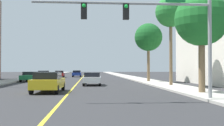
{
  "coord_description": "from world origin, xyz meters",
  "views": [
    {
      "loc": [
        1.52,
        -4.44,
        1.75
      ],
      "look_at": [
        3.29,
        17.64,
        2.2
      ],
      "focal_mm": 43.88,
      "sensor_mm": 36.0,
      "label": 1
    }
  ],
  "objects": [
    {
      "name": "car_green",
      "position": [
        -6.4,
        32.77,
        0.71
      ],
      "size": [
        1.94,
        4.49,
        1.33
      ],
      "rotation": [
        0.0,
        0.0,
        3.14
      ],
      "color": "#196638",
      "rests_on": "ground"
    },
    {
      "name": "car_white",
      "position": [
        1.75,
        24.13,
        0.7
      ],
      "size": [
        1.94,
        4.29,
        1.34
      ],
      "rotation": [
        0.0,
        0.0,
        -0.04
      ],
      "color": "white",
      "rests_on": "ground"
    },
    {
      "name": "sidewalk_right",
      "position": [
        9.2,
        42.0,
        0.07
      ],
      "size": [
        3.17,
        168.0,
        0.15
      ],
      "primitive_type": "cube",
      "color": "#B2ADA3",
      "rests_on": "ground"
    },
    {
      "name": "lane_marking_center",
      "position": [
        0.0,
        42.0,
        0.0
      ],
      "size": [
        0.16,
        144.0,
        0.01
      ],
      "primitive_type": "cube",
      "color": "yellow",
      "rests_on": "ground"
    },
    {
      "name": "traffic_signal_mast",
      "position": [
        4.96,
        9.92,
        4.23
      ],
      "size": [
        9.62,
        0.36,
        5.62
      ],
      "color": "gray",
      "rests_on": "sidewalk_right"
    },
    {
      "name": "palm_near",
      "position": [
        9.07,
        13.53,
        5.05
      ],
      "size": [
        3.64,
        3.64,
        6.77
      ],
      "color": "brown",
      "rests_on": "sidewalk_right"
    },
    {
      "name": "car_red",
      "position": [
        -4.45,
        49.64,
        0.69
      ],
      "size": [
        1.9,
        4.15,
        1.33
      ],
      "rotation": [
        0.0,
        0.0,
        0.04
      ],
      "color": "red",
      "rests_on": "ground"
    },
    {
      "name": "palm_far",
      "position": [
        8.93,
        29.86,
        5.7
      ],
      "size": [
        3.53,
        3.53,
        7.37
      ],
      "color": "brown",
      "rests_on": "sidewalk_right"
    },
    {
      "name": "car_yellow",
      "position": [
        -1.54,
        16.01,
        0.78
      ],
      "size": [
        2.02,
        4.64,
        1.49
      ],
      "rotation": [
        0.0,
        0.0,
        -0.02
      ],
      "color": "gold",
      "rests_on": "ground"
    },
    {
      "name": "car_blue",
      "position": [
        -1.25,
        53.19,
        0.7
      ],
      "size": [
        1.82,
        4.13,
        1.35
      ],
      "rotation": [
        0.0,
        0.0,
        -0.0
      ],
      "color": "#1E389E",
      "rests_on": "ground"
    },
    {
      "name": "ground",
      "position": [
        0.0,
        42.0,
        0.0
      ],
      "size": [
        192.0,
        192.0,
        0.0
      ],
      "primitive_type": "plane",
      "color": "#2D2D30"
    },
    {
      "name": "sidewalk_left",
      "position": [
        -9.2,
        42.0,
        0.07
      ],
      "size": [
        3.17,
        168.0,
        0.15
      ],
      "primitive_type": "cube",
      "color": "#9E9B93",
      "rests_on": "ground"
    },
    {
      "name": "car_silver",
      "position": [
        -6.36,
        42.63,
        0.72
      ],
      "size": [
        1.77,
        3.91,
        1.38
      ],
      "rotation": [
        0.0,
        0.0,
        3.15
      ],
      "color": "#BCBCC1",
      "rests_on": "ground"
    },
    {
      "name": "palm_mid",
      "position": [
        9.39,
        21.7,
        7.22
      ],
      "size": [
        3.01,
        3.01,
        8.66
      ],
      "color": "brown",
      "rests_on": "sidewalk_right"
    }
  ]
}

